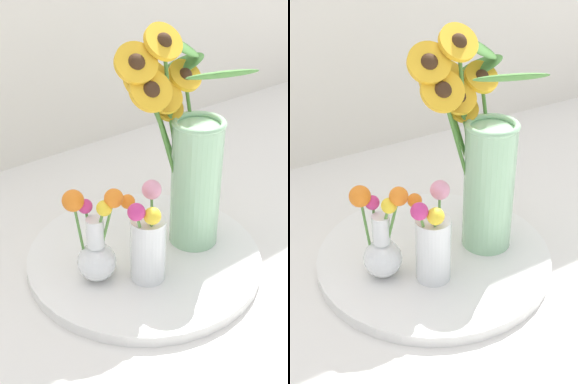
{
  "view_description": "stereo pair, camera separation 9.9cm",
  "coord_description": "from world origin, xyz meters",
  "views": [
    {
      "loc": [
        -0.5,
        -0.62,
        0.66
      ],
      "look_at": [
        0.03,
        0.05,
        0.16
      ],
      "focal_mm": 50.0,
      "sensor_mm": 36.0,
      "label": 1
    },
    {
      "loc": [
        -0.41,
        -0.67,
        0.66
      ],
      "look_at": [
        0.03,
        0.05,
        0.16
      ],
      "focal_mm": 50.0,
      "sensor_mm": 36.0,
      "label": 2
    }
  ],
  "objects": [
    {
      "name": "ground_plane",
      "position": [
        0.0,
        0.0,
        0.0
      ],
      "size": [
        6.0,
        6.0,
        0.0
      ],
      "primitive_type": "plane",
      "color": "silver"
    },
    {
      "name": "mason_jar_sunflowers",
      "position": [
        0.13,
        0.04,
        0.2
      ],
      "size": [
        0.21,
        0.25,
        0.43
      ],
      "color": "#99CC9E",
      "rests_on": "serving_tray"
    },
    {
      "name": "serving_tray",
      "position": [
        0.03,
        0.05,
        0.01
      ],
      "size": [
        0.46,
        0.46,
        0.02
      ],
      "color": "white",
      "rests_on": "ground_plane"
    },
    {
      "name": "vase_bulb_right",
      "position": [
        -0.08,
        0.05,
        0.1
      ],
      "size": [
        0.08,
        0.09,
        0.19
      ],
      "color": "white",
      "rests_on": "serving_tray"
    },
    {
      "name": "vase_small_center",
      "position": [
        -0.01,
        -0.01,
        0.1
      ],
      "size": [
        0.1,
        0.09,
        0.18
      ],
      "color": "white",
      "rests_on": "serving_tray"
    }
  ]
}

